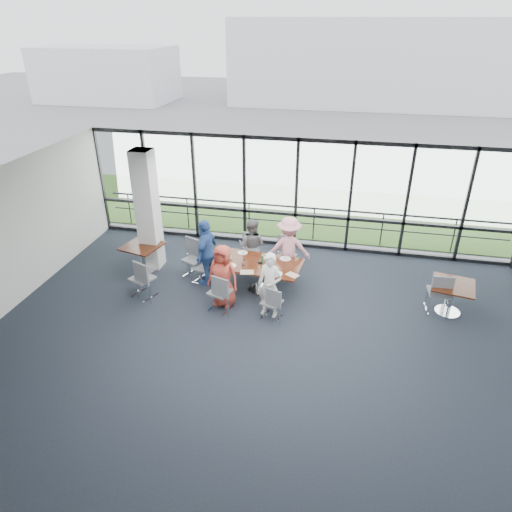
% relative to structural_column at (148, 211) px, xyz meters
% --- Properties ---
extents(floor, '(12.00, 10.00, 0.02)m').
position_rel_structural_column_xyz_m(floor, '(3.60, -3.00, -1.61)').
color(floor, '#1D222D').
rests_on(floor, ground).
extents(ceiling, '(12.00, 10.00, 0.04)m').
position_rel_structural_column_xyz_m(ceiling, '(3.60, -3.00, 1.60)').
color(ceiling, white).
rests_on(ceiling, ground).
extents(curtain_wall_back, '(12.00, 0.10, 3.20)m').
position_rel_structural_column_xyz_m(curtain_wall_back, '(3.60, 2.00, 0.00)').
color(curtain_wall_back, white).
rests_on(curtain_wall_back, ground).
extents(structural_column, '(0.50, 0.50, 3.20)m').
position_rel_structural_column_xyz_m(structural_column, '(0.00, 0.00, 0.00)').
color(structural_column, silver).
rests_on(structural_column, ground).
extents(apron, '(80.00, 70.00, 0.02)m').
position_rel_structural_column_xyz_m(apron, '(3.60, 7.00, -1.62)').
color(apron, gray).
rests_on(apron, ground).
extents(grass_strip, '(80.00, 5.00, 0.01)m').
position_rel_structural_column_xyz_m(grass_strip, '(3.60, 5.00, -1.59)').
color(grass_strip, '#35521E').
rests_on(grass_strip, ground).
extents(hangar_main, '(24.00, 10.00, 6.00)m').
position_rel_structural_column_xyz_m(hangar_main, '(7.60, 29.00, 1.40)').
color(hangar_main, white).
rests_on(hangar_main, ground).
extents(hangar_aux, '(10.00, 6.00, 4.00)m').
position_rel_structural_column_xyz_m(hangar_aux, '(-14.40, 25.00, 0.40)').
color(hangar_aux, white).
rests_on(hangar_aux, ground).
extents(guard_rail, '(12.00, 0.06, 0.06)m').
position_rel_structural_column_xyz_m(guard_rail, '(3.60, 2.60, -1.10)').
color(guard_rail, '#2D2D33').
rests_on(guard_rail, ground).
extents(main_table, '(2.17, 1.34, 0.75)m').
position_rel_structural_column_xyz_m(main_table, '(3.06, -0.64, -0.96)').
color(main_table, '#381910').
rests_on(main_table, ground).
extents(side_table_left, '(1.09, 1.09, 0.75)m').
position_rel_structural_column_xyz_m(side_table_left, '(-0.12, -0.32, -0.96)').
color(side_table_left, '#381910').
rests_on(side_table_left, ground).
extents(side_table_right, '(1.05, 1.05, 0.75)m').
position_rel_structural_column_xyz_m(side_table_right, '(7.53, -0.71, -0.96)').
color(side_table_right, '#381910').
rests_on(side_table_right, ground).
extents(diner_near_left, '(0.81, 0.59, 1.53)m').
position_rel_structural_column_xyz_m(diner_near_left, '(2.39, -1.43, -0.83)').
color(diner_near_left, '#BD4031').
rests_on(diner_near_left, ground).
extents(diner_near_right, '(0.64, 0.53, 1.55)m').
position_rel_structural_column_xyz_m(diner_near_right, '(3.52, -1.64, -0.83)').
color(diner_near_right, white).
rests_on(diner_near_right, ground).
extents(diner_far_left, '(0.79, 0.55, 1.51)m').
position_rel_structural_column_xyz_m(diner_far_left, '(2.70, 0.23, -0.85)').
color(diner_far_left, slate).
rests_on(diner_far_left, ground).
extents(diner_far_right, '(1.16, 0.70, 1.69)m').
position_rel_structural_column_xyz_m(diner_far_right, '(3.69, 0.11, -0.75)').
color(diner_far_right, pink).
rests_on(diner_far_right, ground).
extents(diner_end, '(0.66, 1.07, 1.74)m').
position_rel_structural_column_xyz_m(diner_end, '(1.72, -0.56, -0.73)').
color(diner_end, '#325BA4').
rests_on(diner_end, ground).
extents(chair_main_nl, '(0.58, 0.58, 0.95)m').
position_rel_structural_column_xyz_m(chair_main_nl, '(2.37, -1.68, -1.13)').
color(chair_main_nl, slate).
rests_on(chair_main_nl, ground).
extents(chair_main_nr, '(0.52, 0.52, 0.83)m').
position_rel_structural_column_xyz_m(chair_main_nr, '(3.59, -1.76, -1.19)').
color(chair_main_nr, slate).
rests_on(chair_main_nr, ground).
extents(chair_main_fl, '(0.52, 0.52, 0.89)m').
position_rel_structural_column_xyz_m(chair_main_fl, '(2.59, 0.47, -1.15)').
color(chair_main_fl, slate).
rests_on(chair_main_fl, ground).
extents(chair_main_fr, '(0.56, 0.56, 0.96)m').
position_rel_structural_column_xyz_m(chair_main_fr, '(3.59, 0.35, -1.12)').
color(chair_main_fr, slate).
rests_on(chair_main_fr, ground).
extents(chair_main_end, '(0.49, 0.49, 0.82)m').
position_rel_structural_column_xyz_m(chair_main_end, '(1.56, -0.56, -1.19)').
color(chair_main_end, slate).
rests_on(chair_main_end, ground).
extents(chair_spare_la, '(0.65, 0.65, 1.00)m').
position_rel_structural_column_xyz_m(chair_spare_la, '(0.40, -1.51, -1.10)').
color(chair_spare_la, slate).
rests_on(chair_spare_la, ground).
extents(chair_spare_lb, '(0.63, 0.63, 0.98)m').
position_rel_structural_column_xyz_m(chair_spare_lb, '(1.29, -0.32, -1.11)').
color(chair_spare_lb, slate).
rests_on(chair_spare_lb, ground).
extents(chair_spare_r, '(0.52, 0.52, 1.00)m').
position_rel_structural_column_xyz_m(chair_spare_r, '(7.27, -0.68, -1.10)').
color(chair_spare_r, slate).
rests_on(chair_spare_r, ground).
extents(plate_nl, '(0.27, 0.27, 0.01)m').
position_rel_structural_column_xyz_m(plate_nl, '(2.43, -0.91, -0.84)').
color(plate_nl, white).
rests_on(plate_nl, main_table).
extents(plate_nr, '(0.27, 0.27, 0.01)m').
position_rel_structural_column_xyz_m(plate_nr, '(3.58, -1.06, -0.84)').
color(plate_nr, white).
rests_on(plate_nr, main_table).
extents(plate_fl, '(0.25, 0.25, 0.01)m').
position_rel_structural_column_xyz_m(plate_fl, '(2.56, -0.20, -0.84)').
color(plate_fl, white).
rests_on(plate_fl, main_table).
extents(plate_fr, '(0.27, 0.27, 0.01)m').
position_rel_structural_column_xyz_m(plate_fr, '(3.67, -0.29, -0.84)').
color(plate_fr, white).
rests_on(plate_fr, main_table).
extents(plate_end, '(0.28, 0.28, 0.01)m').
position_rel_structural_column_xyz_m(plate_end, '(2.15, -0.59, -0.84)').
color(plate_end, white).
rests_on(plate_end, main_table).
extents(tumbler_a, '(0.07, 0.07, 0.15)m').
position_rel_structural_column_xyz_m(tumbler_a, '(2.73, -0.84, -0.78)').
color(tumbler_a, white).
rests_on(tumbler_a, main_table).
extents(tumbler_b, '(0.07, 0.07, 0.14)m').
position_rel_structural_column_xyz_m(tumbler_b, '(3.37, -0.88, -0.78)').
color(tumbler_b, white).
rests_on(tumbler_b, main_table).
extents(tumbler_c, '(0.07, 0.07, 0.14)m').
position_rel_structural_column_xyz_m(tumbler_c, '(3.19, -0.40, -0.78)').
color(tumbler_c, white).
rests_on(tumbler_c, main_table).
extents(tumbler_d, '(0.07, 0.07, 0.14)m').
position_rel_structural_column_xyz_m(tumbler_d, '(2.36, -0.67, -0.78)').
color(tumbler_d, white).
rests_on(tumbler_d, main_table).
extents(menu_a, '(0.36, 0.28, 0.00)m').
position_rel_structural_column_xyz_m(menu_a, '(2.88, -1.13, -0.85)').
color(menu_a, silver).
rests_on(menu_a, main_table).
extents(menu_b, '(0.35, 0.32, 0.00)m').
position_rel_structural_column_xyz_m(menu_b, '(3.94, -1.04, -0.85)').
color(menu_b, silver).
rests_on(menu_b, main_table).
extents(menu_c, '(0.34, 0.33, 0.00)m').
position_rel_structural_column_xyz_m(menu_c, '(3.24, -0.30, -0.85)').
color(menu_c, silver).
rests_on(menu_c, main_table).
extents(condiment_caddy, '(0.10, 0.07, 0.04)m').
position_rel_structural_column_xyz_m(condiment_caddy, '(3.10, -0.64, -0.83)').
color(condiment_caddy, black).
rests_on(condiment_caddy, main_table).
extents(ketchup_bottle, '(0.06, 0.06, 0.18)m').
position_rel_structural_column_xyz_m(ketchup_bottle, '(3.13, -0.55, -0.76)').
color(ketchup_bottle, maroon).
rests_on(ketchup_bottle, main_table).
extents(green_bottle, '(0.05, 0.05, 0.20)m').
position_rel_structural_column_xyz_m(green_bottle, '(3.15, -0.61, -0.75)').
color(green_bottle, '#297C39').
rests_on(green_bottle, main_table).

